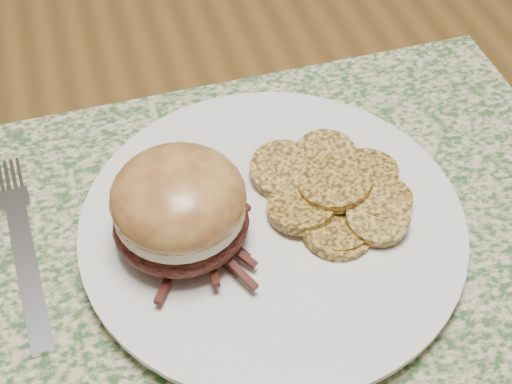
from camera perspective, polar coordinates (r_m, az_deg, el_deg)
The scene contains 6 objects.
dining_table at distance 0.75m, azimuth 3.20°, elevation 7.51°, with size 1.50×0.90×0.75m.
placemat at distance 0.53m, azimuth 3.64°, elevation -2.07°, with size 0.45×0.33×0.00m, color #31552C.
dinner_plate at distance 0.51m, azimuth 1.31°, elevation -2.75°, with size 0.26×0.26×0.02m, color white.
pork_sandwich at distance 0.47m, azimuth -6.15°, elevation -1.30°, with size 0.10×0.09×0.07m.
roasted_potatoes at distance 0.52m, azimuth 6.03°, elevation -0.02°, with size 0.13×0.13×0.03m.
fork at distance 0.54m, azimuth -18.12°, elevation -4.09°, with size 0.03×0.18×0.00m.
Camera 1 is at (-0.20, -0.53, 1.16)m, focal length 50.00 mm.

